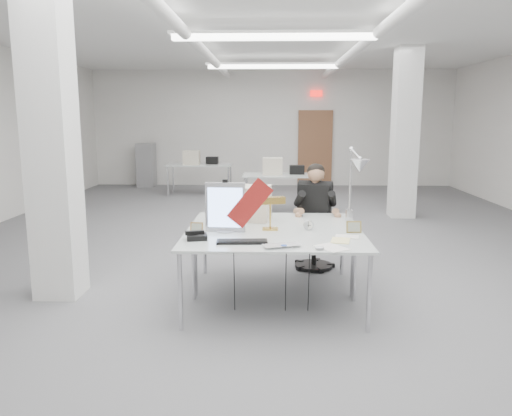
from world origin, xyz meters
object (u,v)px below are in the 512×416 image
(seated_person, at_px, (315,199))
(beige_monitor, at_px, (251,203))
(office_chair, at_px, (314,228))
(desk_phone, at_px, (197,237))
(desk_main, at_px, (274,241))
(laptop, at_px, (284,247))
(bankers_lamp, at_px, (270,214))
(monitor, at_px, (225,207))
(architect_lamp, at_px, (354,180))

(seated_person, distance_m, beige_monitor, 0.97)
(office_chair, relative_size, desk_phone, 5.56)
(desk_phone, bearing_deg, desk_main, -9.09)
(laptop, xyz_separation_m, bankers_lamp, (-0.12, 0.76, 0.16))
(beige_monitor, bearing_deg, monitor, -103.26)
(desk_main, height_order, monitor, monitor)
(monitor, xyz_separation_m, beige_monitor, (0.24, 0.60, -0.06))
(desk_phone, bearing_deg, architect_lamp, 12.89)
(desk_phone, bearing_deg, laptop, -31.69)
(monitor, relative_size, desk_phone, 2.64)
(office_chair, height_order, desk_phone, office_chair)
(laptop, height_order, architect_lamp, architect_lamp)
(seated_person, xyz_separation_m, bankers_lamp, (-0.56, -1.09, 0.02))
(monitor, xyz_separation_m, architect_lamp, (1.34, 0.35, 0.23))
(architect_lamp, bearing_deg, seated_person, 98.83)
(bankers_lamp, relative_size, beige_monitor, 0.83)
(monitor, height_order, bankers_lamp, monitor)
(desk_phone, xyz_separation_m, architect_lamp, (1.59, 0.69, 0.46))
(bankers_lamp, xyz_separation_m, beige_monitor, (-0.21, 0.50, 0.02))
(desk_main, distance_m, seated_person, 1.60)
(monitor, distance_m, architect_lamp, 1.41)
(bankers_lamp, height_order, architect_lamp, architect_lamp)
(desk_phone, height_order, architect_lamp, architect_lamp)
(seated_person, height_order, bankers_lamp, seated_person)
(monitor, bearing_deg, beige_monitor, 72.66)
(seated_person, distance_m, architect_lamp, 0.96)
(office_chair, distance_m, bankers_lamp, 1.33)
(monitor, bearing_deg, architect_lamp, 19.18)
(desk_main, bearing_deg, bankers_lamp, 95.32)
(desk_phone, bearing_deg, bankers_lamp, 21.64)
(desk_main, bearing_deg, desk_phone, -178.44)
(seated_person, relative_size, laptop, 2.64)
(laptop, distance_m, beige_monitor, 1.31)
(laptop, distance_m, architect_lamp, 1.35)
(desk_phone, distance_m, beige_monitor, 1.07)
(seated_person, relative_size, beige_monitor, 2.22)
(monitor, bearing_deg, desk_phone, -120.73)
(office_chair, xyz_separation_m, desk_phone, (-1.26, -1.58, 0.25))
(desk_phone, relative_size, architect_lamp, 0.20)
(monitor, relative_size, bankers_lamp, 1.49)
(bankers_lamp, bearing_deg, seated_person, 46.28)
(office_chair, height_order, bankers_lamp, bankers_lamp)
(bankers_lamp, bearing_deg, monitor, 175.70)
(laptop, xyz_separation_m, beige_monitor, (-0.34, 1.26, 0.18))
(laptop, bearing_deg, beige_monitor, 86.05)
(desk_phone, bearing_deg, monitor, 44.01)
(office_chair, height_order, seated_person, seated_person)
(desk_main, bearing_deg, beige_monitor, 105.30)
(office_chair, distance_m, beige_monitor, 1.08)
(seated_person, bearing_deg, architect_lamp, -51.62)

